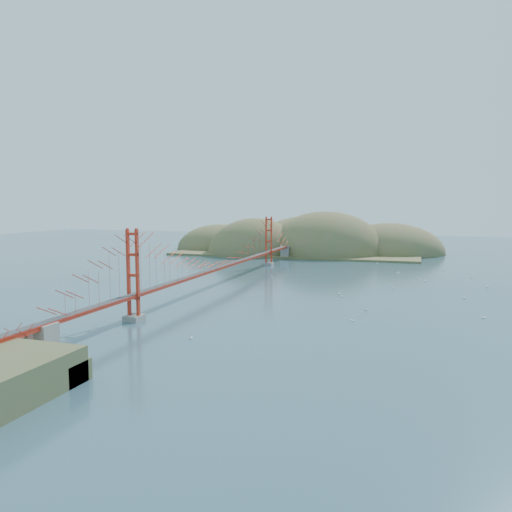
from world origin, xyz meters
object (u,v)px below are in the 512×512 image
(sailboat_1, at_px, (393,288))
(bridge, at_px, (222,246))
(sailboat_2, at_px, (352,320))
(fort, at_px, (34,356))
(sailboat_0, at_px, (366,309))

(sailboat_1, bearing_deg, bridge, -171.52)
(sailboat_2, distance_m, sailboat_1, 26.69)
(fort, height_order, sailboat_1, fort)
(bridge, relative_size, fort, 25.51)
(bridge, relative_size, sailboat_1, 152.25)
(fort, relative_size, sailboat_2, 5.47)
(bridge, height_order, fort, bridge)
(sailboat_0, bearing_deg, bridge, 151.73)
(fort, bearing_deg, sailboat_1, 60.49)
(bridge, bearing_deg, sailboat_0, -28.27)
(fort, relative_size, sailboat_0, 5.24)
(sailboat_2, height_order, sailboat_1, sailboat_2)
(bridge, distance_m, sailboat_1, 31.19)
(fort, bearing_deg, sailboat_0, 50.88)
(sailboat_0, xyz_separation_m, sailboat_1, (2.67, 19.24, -0.01))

